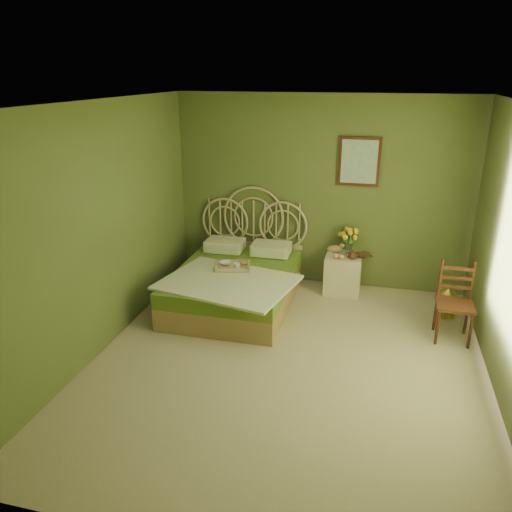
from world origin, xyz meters
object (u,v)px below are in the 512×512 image
(nightstand, at_px, (344,267))
(birdcage, at_px, (447,302))
(bed, at_px, (236,281))
(chair, at_px, (455,296))

(nightstand, height_order, birdcage, nightstand)
(birdcage, bearing_deg, bed, -174.47)
(nightstand, distance_m, chair, 1.62)
(nightstand, bearing_deg, chair, -36.24)
(nightstand, xyz_separation_m, chair, (1.30, -0.96, 0.15))
(nightstand, bearing_deg, bed, -152.06)
(nightstand, distance_m, birdcage, 1.39)
(chair, relative_size, birdcage, 2.38)
(birdcage, bearing_deg, nightstand, 161.00)
(bed, height_order, birdcage, bed)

